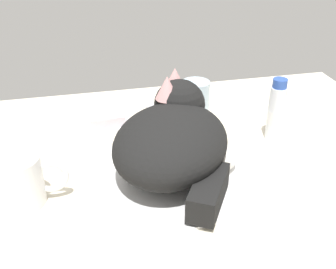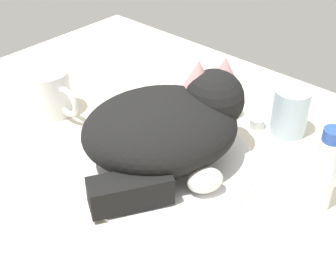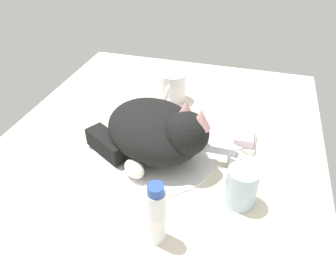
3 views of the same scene
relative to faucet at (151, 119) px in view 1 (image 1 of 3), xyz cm
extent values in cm
cube|color=silver|center=(0.00, -18.75, -3.79)|extent=(110.00, 82.50, 3.00)
cylinder|color=white|center=(0.00, -18.75, -1.88)|extent=(31.36, 31.36, 0.82)
cylinder|color=silver|center=(0.00, 1.04, -0.55)|extent=(3.60, 3.60, 3.49)
cube|color=silver|center=(0.00, -2.61, 2.20)|extent=(2.00, 7.30, 2.00)
cylinder|color=silver|center=(-5.99, 1.04, -1.39)|extent=(2.80, 2.80, 1.80)
cylinder|color=silver|center=(5.99, 1.04, -1.39)|extent=(2.80, 2.80, 1.80)
ellipsoid|color=black|center=(0.00, -18.75, 4.42)|extent=(30.40, 32.04, 11.78)
sphere|color=black|center=(3.80, -9.94, 7.66)|extent=(13.78, 13.78, 9.99)
ellipsoid|color=white|center=(2.73, -11.63, 5.89)|extent=(8.12, 8.43, 5.49)
cone|color=#DB9E9E|center=(1.12, -10.91, 11.90)|extent=(6.20, 6.20, 4.50)
cone|color=#DB9E9E|center=(3.53, -7.11, 11.90)|extent=(6.20, 6.20, 4.50)
cube|color=black|center=(3.88, -29.43, 0.82)|extent=(10.19, 12.90, 4.60)
ellipsoid|color=white|center=(10.39, -20.09, 0.59)|extent=(6.04, 6.66, 4.14)
cylinder|color=white|center=(-26.43, -21.21, 2.13)|extent=(8.14, 8.14, 8.84)
torus|color=white|center=(-21.15, -21.21, 2.13)|extent=(5.95, 1.00, 5.95)
cylinder|color=silver|center=(11.00, 3.36, 2.05)|extent=(6.42, 6.42, 8.69)
cube|color=white|center=(-9.56, 2.08, -1.69)|extent=(9.00, 6.40, 1.20)
cube|color=silver|center=(-9.56, 2.08, 0.01)|extent=(7.70, 5.18, 2.22)
cylinder|color=white|center=(24.30, -10.50, 3.62)|extent=(3.45, 3.45, 11.83)
cylinder|color=white|center=(24.30, -10.50, 3.03)|extent=(3.52, 3.52, 2.96)
cylinder|color=#2D51AD|center=(24.30, -10.50, 10.44)|extent=(2.93, 2.93, 1.80)
camera|label=1|loc=(-15.35, -83.84, 43.91)|focal=46.43mm
camera|label=2|loc=(42.86, -64.49, 47.38)|focal=50.98mm
camera|label=3|loc=(61.04, 2.05, 50.23)|focal=35.44mm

